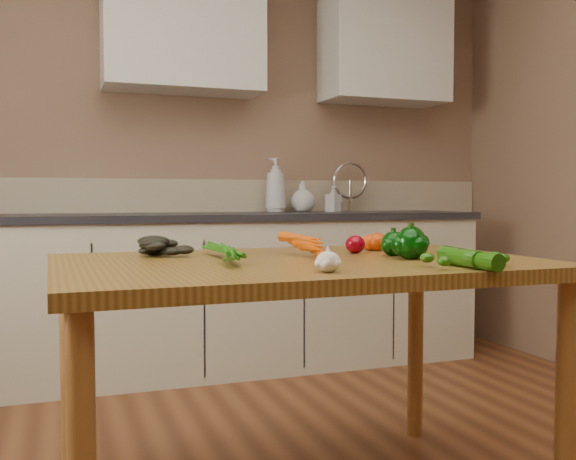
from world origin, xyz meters
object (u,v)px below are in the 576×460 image
(soap_bottle_b, at_px, (333,199))
(leafy_greens, at_px, (162,240))
(table, at_px, (300,288))
(pepper_a, at_px, (393,244))
(tomato_a, at_px, (355,244))
(pepper_c, at_px, (410,244))
(zucchini_a, at_px, (461,257))
(carrot_bunch, at_px, (283,247))
(tomato_b, at_px, (370,243))
(tomato_c, at_px, (378,242))
(pepper_b, at_px, (411,241))
(soap_bottle_a, at_px, (276,185))
(zucchini_b, at_px, (474,260))
(soap_bottle_c, at_px, (303,197))
(garlic_bulb, at_px, (328,262))

(soap_bottle_b, relative_size, leafy_greens, 0.77)
(table, height_order, pepper_a, pepper_a)
(pepper_a, xyz_separation_m, tomato_a, (-0.08, 0.13, -0.01))
(pepper_c, xyz_separation_m, zucchini_a, (0.03, -0.22, -0.02))
(tomato_a, bearing_deg, pepper_a, -58.84)
(carrot_bunch, bearing_deg, pepper_c, -25.73)
(tomato_b, bearing_deg, zucchini_a, -89.15)
(tomato_c, bearing_deg, table, -151.78)
(table, bearing_deg, carrot_bunch, 115.62)
(carrot_bunch, xyz_separation_m, tomato_c, (0.41, 0.14, -0.00))
(tomato_b, bearing_deg, pepper_b, -80.48)
(soap_bottle_a, xyz_separation_m, tomato_b, (-0.19, -1.64, -0.24))
(carrot_bunch, distance_m, pepper_c, 0.40)
(soap_bottle_b, distance_m, tomato_a, 1.80)
(pepper_a, bearing_deg, leafy_greens, 161.63)
(pepper_a, height_order, pepper_b, pepper_b)
(tomato_c, distance_m, zucchini_b, 0.60)
(soap_bottle_a, bearing_deg, pepper_a, 66.23)
(soap_bottle_b, xyz_separation_m, pepper_b, (-0.52, -1.81, -0.14))
(tomato_c, distance_m, zucchini_a, 0.53)
(soap_bottle_b, relative_size, pepper_a, 2.02)
(soap_bottle_c, xyz_separation_m, carrot_bunch, (-0.76, -1.78, -0.16))
(table, bearing_deg, soap_bottle_c, 67.94)
(tomato_c, bearing_deg, tomato_b, 137.67)
(soap_bottle_c, relative_size, pepper_b, 1.96)
(garlic_bulb, bearing_deg, leafy_greens, 119.79)
(soap_bottle_a, height_order, garlic_bulb, soap_bottle_a)
(table, distance_m, tomato_a, 0.32)
(tomato_b, relative_size, zucchini_b, 0.33)
(soap_bottle_c, distance_m, tomato_b, 1.67)
(pepper_a, height_order, tomato_c, pepper_a)
(garlic_bulb, bearing_deg, pepper_c, 31.40)
(leafy_greens, xyz_separation_m, garlic_bulb, (0.34, -0.59, -0.03))
(leafy_greens, height_order, pepper_a, leafy_greens)
(garlic_bulb, relative_size, pepper_b, 0.67)
(soap_bottle_c, height_order, tomato_b, soap_bottle_c)
(tomato_b, bearing_deg, soap_bottle_c, 77.35)
(soap_bottle_a, distance_m, pepper_a, 1.88)
(tomato_b, xyz_separation_m, zucchini_a, (0.01, -0.55, -0.00))
(zucchini_b, bearing_deg, pepper_b, 84.54)
(zucchini_a, bearing_deg, tomato_c, 88.69)
(soap_bottle_b, height_order, soap_bottle_c, soap_bottle_c)
(soap_bottle_c, height_order, carrot_bunch, soap_bottle_c)
(pepper_b, distance_m, zucchini_b, 0.40)
(table, distance_m, soap_bottle_a, 1.97)
(soap_bottle_a, bearing_deg, garlic_bulb, 57.51)
(table, distance_m, leafy_greens, 0.49)
(tomato_b, relative_size, zucchini_a, 0.31)
(tomato_a, distance_m, tomato_c, 0.14)
(soap_bottle_a, relative_size, leafy_greens, 1.57)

